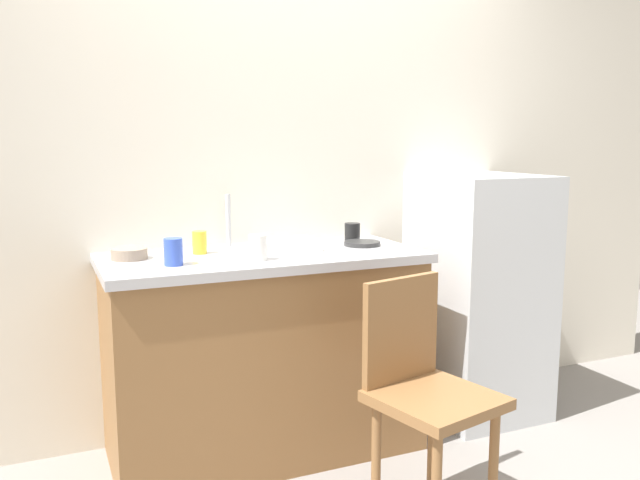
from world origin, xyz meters
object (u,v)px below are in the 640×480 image
(hotplate, at_px, (362,243))
(cup_black, at_px, (352,232))
(terracotta_bowl, at_px, (129,254))
(cup_white, at_px, (258,248))
(chair, at_px, (424,387))
(refrigerator, at_px, (478,295))
(dish_tray, at_px, (285,245))
(cup_yellow, at_px, (199,242))
(cup_blue, at_px, (173,252))

(hotplate, relative_size, cup_black, 1.96)
(terracotta_bowl, distance_m, cup_white, 0.54)
(cup_white, bearing_deg, chair, -52.71)
(refrigerator, xyz_separation_m, dish_tray, (-1.04, 0.03, 0.32))
(cup_yellow, bearing_deg, terracotta_bowl, -177.88)
(refrigerator, distance_m, hotplate, 0.73)
(chair, height_order, cup_black, cup_black)
(hotplate, height_order, cup_yellow, cup_yellow)
(dish_tray, distance_m, cup_white, 0.26)
(cup_white, bearing_deg, hotplate, 16.28)
(terracotta_bowl, bearing_deg, cup_white, -26.45)
(cup_yellow, bearing_deg, cup_white, -53.82)
(cup_white, distance_m, cup_yellow, 0.31)
(cup_black, bearing_deg, refrigerator, -14.55)
(refrigerator, bearing_deg, dish_tray, 178.33)
(chair, xyz_separation_m, dish_tray, (-0.25, 0.76, 0.43))
(terracotta_bowl, bearing_deg, cup_black, 3.95)
(chair, bearing_deg, refrigerator, 29.30)
(terracotta_bowl, height_order, cup_blue, cup_blue)
(chair, xyz_separation_m, hotplate, (0.12, 0.74, 0.42))
(refrigerator, relative_size, cup_blue, 11.34)
(hotplate, bearing_deg, cup_blue, -171.56)
(hotplate, distance_m, cup_white, 0.59)
(dish_tray, bearing_deg, terracotta_bowl, 174.72)
(cup_white, bearing_deg, terracotta_bowl, 153.55)
(chair, relative_size, cup_yellow, 9.03)
(cup_black, bearing_deg, cup_blue, -163.02)
(cup_blue, xyz_separation_m, cup_yellow, (0.16, 0.22, -0.00))
(hotplate, bearing_deg, terracotta_bowl, 175.90)
(cup_black, distance_m, cup_yellow, 0.77)
(terracotta_bowl, distance_m, cup_blue, 0.25)
(dish_tray, distance_m, terracotta_bowl, 0.67)
(hotplate, xyz_separation_m, cup_yellow, (-0.75, 0.09, 0.04))
(chair, relative_size, cup_blue, 8.24)
(terracotta_bowl, bearing_deg, cup_yellow, 2.12)
(refrigerator, distance_m, dish_tray, 1.09)
(terracotta_bowl, height_order, cup_black, cup_black)
(chair, bearing_deg, hotplate, 67.05)
(cup_black, relative_size, cup_yellow, 0.88)
(chair, bearing_deg, cup_white, 113.77)
(cup_yellow, bearing_deg, dish_tray, -11.14)
(refrigerator, height_order, cup_yellow, refrigerator)
(refrigerator, bearing_deg, chair, -137.18)
(cup_black, relative_size, cup_blue, 0.80)
(refrigerator, relative_size, cup_black, 14.13)
(cup_blue, bearing_deg, cup_black, 16.98)
(dish_tray, height_order, cup_white, cup_white)
(hotplate, distance_m, cup_blue, 0.91)
(cup_white, height_order, cup_blue, cup_blue)
(cup_white, xyz_separation_m, cup_yellow, (-0.18, 0.25, -0.00))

